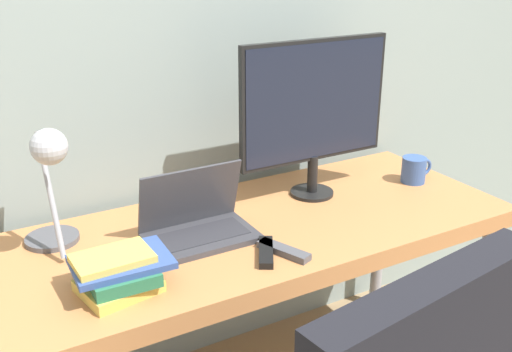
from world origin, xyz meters
TOP-DOWN VIEW (x-y plane):
  - wall_back at (0.00, 0.74)m, footprint 8.00×0.05m
  - desk at (0.00, 0.34)m, footprint 1.75×0.67m
  - laptop at (-0.16, 0.35)m, footprint 0.32×0.21m
  - monitor at (0.33, 0.45)m, footprint 0.56×0.15m
  - desk_lamp at (-0.55, 0.43)m, footprint 0.16×0.28m
  - book_stack at (-0.46, 0.18)m, footprint 0.25×0.20m
  - tv_remote at (-0.04, 0.15)m, footprint 0.12×0.16m
  - media_remote at (0.01, 0.13)m, footprint 0.10×0.17m
  - mug at (0.73, 0.36)m, footprint 0.13×0.09m

SIDE VIEW (x-z plane):
  - desk at x=0.00m, z-range 0.30..1.01m
  - tv_remote at x=-0.04m, z-range 0.71..0.73m
  - media_remote at x=0.01m, z-range 0.71..0.73m
  - laptop at x=-0.16m, z-range 0.65..0.87m
  - mug at x=0.73m, z-range 0.71..0.81m
  - book_stack at x=-0.46m, z-range 0.71..0.81m
  - desk_lamp at x=-0.55m, z-range 0.75..1.15m
  - monitor at x=0.33m, z-range 0.76..1.30m
  - wall_back at x=0.00m, z-range 0.00..2.60m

